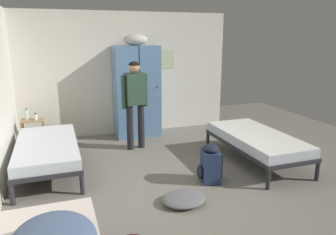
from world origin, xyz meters
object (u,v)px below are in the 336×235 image
bed_left_rear (47,148)px  person_traveler (135,97)px  backpack_navy (210,164)px  locker_bank (137,90)px  lotion_bottle (36,117)px  water_bottle (27,115)px  bed_right (256,140)px  clothes_pile_grey (184,199)px  shelf_unit (33,132)px

bed_left_rear → person_traveler: person_traveler is taller
bed_left_rear → backpack_navy: (2.18, -1.12, -0.12)m
locker_bank → person_traveler: locker_bank is taller
lotion_bottle → locker_bank: bearing=8.5°
person_traveler → backpack_navy: bearing=-69.4°
water_bottle → backpack_navy: bearing=-42.4°
bed_left_rear → bed_right: bearing=-12.2°
water_bottle → bed_right: bearing=-27.7°
person_traveler → bed_left_rear: bearing=-158.2°
bed_right → clothes_pile_grey: 1.89m
person_traveler → water_bottle: bearing=163.3°
person_traveler → water_bottle: (-1.86, 0.56, -0.30)m
bed_left_rear → backpack_navy: bearing=-27.2°
bed_left_rear → shelf_unit: bearing=102.3°
bed_left_rear → water_bottle: size_ratio=9.14×
water_bottle → person_traveler: bearing=-16.7°
shelf_unit → bed_right: size_ratio=0.30×
lotion_bottle → clothes_pile_grey: bearing=-56.7°
person_traveler → lotion_bottle: person_traveler is taller
clothes_pile_grey → bed_right: bearing=28.3°
water_bottle → clothes_pile_grey: size_ratio=0.37×
shelf_unit → lotion_bottle: size_ratio=4.39×
shelf_unit → water_bottle: 0.33m
bed_right → lotion_bottle: 3.87m
shelf_unit → backpack_navy: bearing=-43.0°
bed_left_rear → lotion_bottle: 1.15m
bed_left_rear → clothes_pile_grey: bearing=-44.9°
bed_left_rear → bed_right: size_ratio=1.00×
person_traveler → clothes_pile_grey: person_traveler is taller
locker_bank → person_traveler: size_ratio=1.29×
bed_right → person_traveler: person_traveler is taller
locker_bank → lotion_bottle: (-1.94, -0.29, -0.34)m
shelf_unit → clothes_pile_grey: shelf_unit is taller
bed_left_rear → backpack_navy: size_ratio=3.45×
water_bottle → lotion_bottle: (0.15, -0.06, -0.04)m
shelf_unit → backpack_navy: (2.43, -2.27, -0.09)m
bed_left_rear → person_traveler: size_ratio=1.19×
locker_bank → water_bottle: locker_bank is taller
shelf_unit → lotion_bottle: (0.07, -0.04, 0.28)m
shelf_unit → bed_left_rear: (0.25, -1.15, 0.04)m
water_bottle → backpack_navy: water_bottle is taller
locker_bank → lotion_bottle: size_ratio=15.94×
person_traveler → lotion_bottle: size_ratio=12.34×
shelf_unit → clothes_pile_grey: 3.31m
bed_right → water_bottle: bearing=152.3°
bed_left_rear → bed_right: 3.31m
person_traveler → bed_right: bearing=-37.5°
water_bottle → shelf_unit: bearing=-14.0°
bed_left_rear → lotion_bottle: size_ratio=14.63×
lotion_bottle → clothes_pile_grey: size_ratio=0.23×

